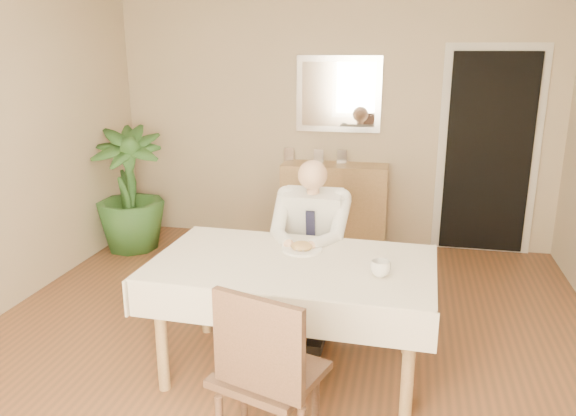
% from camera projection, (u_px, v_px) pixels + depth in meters
% --- Properties ---
extents(room, '(5.00, 5.02, 2.60)m').
position_uv_depth(room, '(276.00, 168.00, 3.41)').
color(room, brown).
rests_on(room, ground).
extents(doorway, '(0.96, 0.07, 2.10)m').
position_uv_depth(doorway, '(488.00, 154.00, 5.49)').
color(doorway, silver).
rests_on(doorway, ground).
extents(mirror, '(0.86, 0.04, 0.76)m').
position_uv_depth(mirror, '(339.00, 94.00, 5.65)').
color(mirror, silver).
rests_on(mirror, room).
extents(dining_table, '(1.74, 1.06, 0.75)m').
position_uv_depth(dining_table, '(293.00, 274.00, 3.45)').
color(dining_table, tan).
rests_on(dining_table, ground).
extents(chair_far, '(0.42, 0.43, 0.85)m').
position_uv_depth(chair_far, '(316.00, 254.00, 4.32)').
color(chair_far, '#492C1F').
rests_on(chair_far, ground).
extents(chair_near, '(0.58, 0.59, 0.98)m').
position_uv_depth(chair_near, '(265.00, 370.00, 2.64)').
color(chair_near, '#492C1F').
rests_on(chair_near, ground).
extents(seated_man, '(0.48, 0.72, 1.24)m').
position_uv_depth(seated_man, '(310.00, 239.00, 4.00)').
color(seated_man, white).
rests_on(seated_man, ground).
extents(plate, '(0.26, 0.26, 0.02)m').
position_uv_depth(plate, '(302.00, 249.00, 3.60)').
color(plate, white).
rests_on(plate, dining_table).
extents(food, '(0.14, 0.14, 0.06)m').
position_uv_depth(food, '(302.00, 246.00, 3.59)').
color(food, olive).
rests_on(food, dining_table).
extents(knife, '(0.01, 0.13, 0.01)m').
position_uv_depth(knife, '(306.00, 251.00, 3.53)').
color(knife, silver).
rests_on(knife, dining_table).
extents(fork, '(0.01, 0.13, 0.01)m').
position_uv_depth(fork, '(294.00, 250.00, 3.55)').
color(fork, silver).
rests_on(fork, dining_table).
extents(coffee_mug, '(0.12, 0.12, 0.09)m').
position_uv_depth(coffee_mug, '(380.00, 268.00, 3.19)').
color(coffee_mug, white).
rests_on(coffee_mug, dining_table).
extents(sideboard, '(1.08, 0.39, 0.86)m').
position_uv_depth(sideboard, '(334.00, 205.00, 5.82)').
color(sideboard, tan).
rests_on(sideboard, ground).
extents(photo_frame_left, '(0.10, 0.02, 0.14)m').
position_uv_depth(photo_frame_left, '(289.00, 154.00, 5.86)').
color(photo_frame_left, silver).
rests_on(photo_frame_left, sideboard).
extents(photo_frame_center, '(0.10, 0.02, 0.14)m').
position_uv_depth(photo_frame_center, '(319.00, 156.00, 5.76)').
color(photo_frame_center, silver).
rests_on(photo_frame_center, sideboard).
extents(photo_frame_right, '(0.10, 0.02, 0.14)m').
position_uv_depth(photo_frame_right, '(342.00, 157.00, 5.73)').
color(photo_frame_right, silver).
rests_on(photo_frame_right, sideboard).
extents(potted_palm, '(0.90, 0.90, 1.25)m').
position_uv_depth(potted_palm, '(129.00, 190.00, 5.65)').
color(potted_palm, '#295421').
rests_on(potted_palm, ground).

